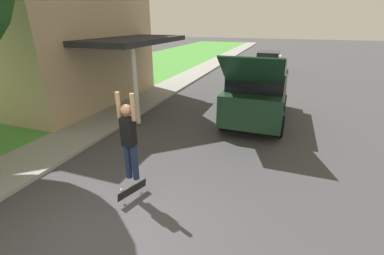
# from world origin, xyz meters

# --- Properties ---
(ground_plane) EXTENTS (120.00, 120.00, 0.00)m
(ground_plane) POSITION_xyz_m (0.00, 0.00, 0.00)
(ground_plane) COLOR #3D3D3F
(lawn) EXTENTS (10.00, 80.00, 0.08)m
(lawn) POSITION_xyz_m (-8.00, 6.00, 0.04)
(lawn) COLOR #478E38
(lawn) RESTS_ON ground_plane
(sidewalk) EXTENTS (1.80, 80.00, 0.10)m
(sidewalk) POSITION_xyz_m (-3.60, 6.00, 0.05)
(sidewalk) COLOR gray
(sidewalk) RESTS_ON ground_plane
(suv_parked) EXTENTS (2.17, 5.21, 2.75)m
(suv_parked) POSITION_xyz_m (1.79, 7.17, 1.15)
(suv_parked) COLOR #193823
(suv_parked) RESTS_ON ground_plane
(car_down_street) EXTENTS (1.93, 4.58, 1.42)m
(car_down_street) POSITION_xyz_m (1.28, 18.83, 0.70)
(car_down_street) COLOR silver
(car_down_street) RESTS_ON ground_plane
(skateboarder) EXTENTS (0.41, 0.22, 1.87)m
(skateboarder) POSITION_xyz_m (-0.07, 1.28, 1.46)
(skateboarder) COLOR #192347
(skateboarder) RESTS_ON ground_plane
(skateboard) EXTENTS (0.29, 0.75, 0.26)m
(skateboard) POSITION_xyz_m (-0.09, 1.23, 0.23)
(skateboard) COLOR black
(skateboard) RESTS_ON ground_plane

